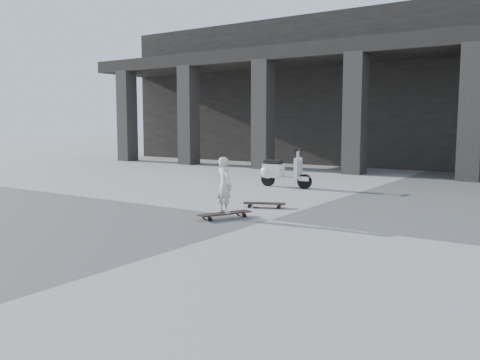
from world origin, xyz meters
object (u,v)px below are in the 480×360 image
Objects in this scene: child at (224,185)px; scooter at (277,172)px; longboard at (225,214)px; skateboard_spare at (264,204)px.

child is 4.69m from scooter.
scooter reaches higher than longboard.
skateboard_spare is 0.85× the size of child.
skateboard_spare is (0.00, 1.39, -0.00)m from longboard.
longboard is 4.70m from scooter.
child is at bearing -114.21° from skateboard_spare.
child reaches higher than longboard.
scooter is at bearing 42.15° from longboard.
scooter is at bearing -50.32° from child.
longboard is 1.39m from skateboard_spare.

